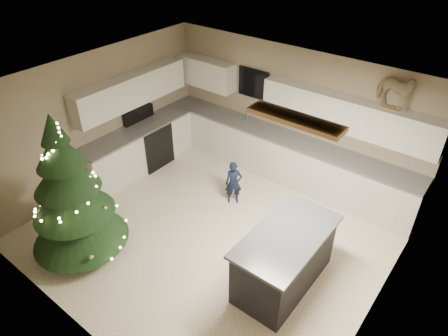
{
  "coord_description": "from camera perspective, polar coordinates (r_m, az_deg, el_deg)",
  "views": [
    {
      "loc": [
        3.3,
        -3.88,
        4.79
      ],
      "look_at": [
        0.0,
        0.35,
        1.15
      ],
      "focal_mm": 32.0,
      "sensor_mm": 36.0,
      "label": 1
    }
  ],
  "objects": [
    {
      "name": "ground_plane",
      "position": [
        7.0,
        -1.79,
        -9.1
      ],
      "size": [
        5.5,
        5.5,
        0.0
      ],
      "primitive_type": "plane",
      "color": "silver"
    },
    {
      "name": "room_shell",
      "position": [
        5.92,
        -1.9,
        3.24
      ],
      "size": [
        5.52,
        5.02,
        2.61
      ],
      "color": "tan",
      "rests_on": "ground_plane"
    },
    {
      "name": "cabinetry",
      "position": [
        8.04,
        0.58,
        4.03
      ],
      "size": [
        5.5,
        3.2,
        2.0
      ],
      "color": "silver",
      "rests_on": "ground_plane"
    },
    {
      "name": "island",
      "position": [
        5.96,
        8.63,
        -12.7
      ],
      "size": [
        0.9,
        1.7,
        0.95
      ],
      "color": "black",
      "rests_on": "ground_plane"
    },
    {
      "name": "bar_stool",
      "position": [
        6.43,
        7.27,
        -8.38
      ],
      "size": [
        0.33,
        0.33,
        0.63
      ],
      "rotation": [
        0.0,
        0.0,
        0.29
      ],
      "color": "olive",
      "rests_on": "ground_plane"
    },
    {
      "name": "christmas_tree",
      "position": [
        6.46,
        -20.92,
        -4.31
      ],
      "size": [
        1.54,
        1.49,
        2.46
      ],
      "rotation": [
        0.0,
        0.0,
        0.03
      ],
      "color": "#3F2816",
      "rests_on": "ground_plane"
    },
    {
      "name": "toddler",
      "position": [
        7.37,
        1.39,
        -2.15
      ],
      "size": [
        0.37,
        0.36,
        0.85
      ],
      "primitive_type": "imported",
      "rotation": [
        0.0,
        0.0,
        0.7
      ],
      "color": "black",
      "rests_on": "ground_plane"
    },
    {
      "name": "rocking_horse",
      "position": [
        6.85,
        23.21,
        10.15
      ],
      "size": [
        0.75,
        0.48,
        0.6
      ],
      "rotation": [
        0.0,
        0.0,
        1.31
      ],
      "color": "olive",
      "rests_on": "cabinetry"
    }
  ]
}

